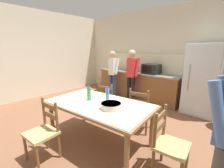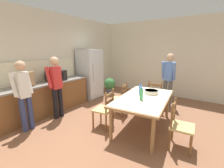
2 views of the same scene
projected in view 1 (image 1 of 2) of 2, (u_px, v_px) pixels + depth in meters
ground_plane at (104, 127)px, 3.24m from camera, size 8.32×8.32×0.00m
wall_back at (162, 55)px, 4.81m from camera, size 6.52×0.12×2.90m
wall_left at (36, 55)px, 5.05m from camera, size 0.12×5.20×2.90m
kitchen_counter at (137, 84)px, 5.16m from camera, size 2.95×0.66×0.89m
counter_splashback at (143, 62)px, 5.20m from camera, size 2.91×0.03×0.60m
refrigerator at (203, 80)px, 3.73m from camera, size 0.76×0.73×1.79m
microwave at (151, 69)px, 4.66m from camera, size 0.50×0.39×0.30m
paper_bag at (130, 66)px, 5.18m from camera, size 0.24×0.16×0.36m
dining_table at (99, 107)px, 2.59m from camera, size 1.93×1.23×0.75m
bottle_near_centre at (89, 94)px, 2.68m from camera, size 0.07×0.07×0.27m
bottle_off_centre at (107, 95)px, 2.60m from camera, size 0.07×0.07×0.27m
serving_bowl at (111, 105)px, 2.32m from camera, size 0.32×0.32×0.09m
chair_head_end at (169, 144)px, 1.96m from camera, size 0.44×0.46×0.91m
chair_side_far_right at (141, 110)px, 3.04m from camera, size 0.49×0.47×0.91m
chair_side_near_left at (43, 132)px, 2.25m from camera, size 0.45×0.44×0.91m
chair_side_far_left at (109, 102)px, 3.52m from camera, size 0.48×0.46×0.91m
person_at_sink at (113, 72)px, 5.11m from camera, size 0.40×0.27×1.58m
person_at_counter at (132, 74)px, 4.57m from camera, size 0.41×0.28×1.62m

